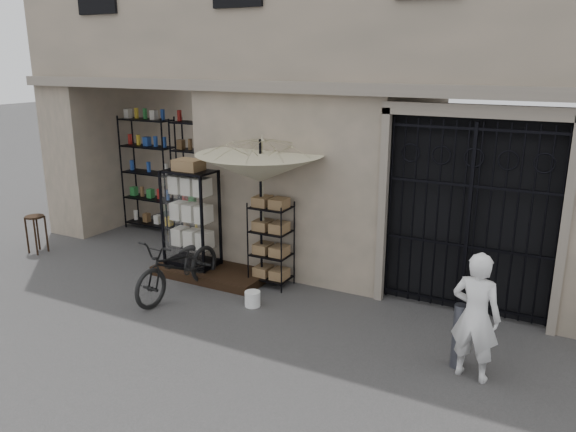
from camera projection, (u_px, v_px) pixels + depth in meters
The scene contains 14 objects.
ground at pixel (292, 347), 7.42m from camera, with size 80.00×80.00×0.00m, color black.
main_building at pixel (400, 9), 9.60m from camera, with size 14.00×4.00×9.00m, color gray.
shop_recess at pixel (160, 169), 11.43m from camera, with size 3.00×1.70×3.00m, color black.
shop_shelving at pixel (174, 177), 11.94m from camera, with size 2.70×0.50×2.50m, color black.
iron_gate at pixel (471, 214), 8.16m from camera, with size 2.50×0.21×3.00m.
step_platform at pixel (211, 272), 9.80m from camera, with size 2.00×0.90×0.15m, color black.
display_cabinet at pixel (191, 223), 9.77m from camera, with size 0.95×0.71×1.84m.
wire_rack at pixel (271, 245), 9.27m from camera, with size 0.74×0.63×1.44m.
market_umbrella at pixel (260, 160), 8.93m from camera, with size 2.18×2.20×2.95m.
white_bucket at pixel (253, 299), 8.63m from camera, with size 0.24×0.24×0.23m, color white.
bicycle at pixel (181, 294), 9.08m from camera, with size 0.66×0.99×1.88m, color black.
wooden_stool at pixel (37, 233), 10.95m from camera, with size 0.43×0.43×0.75m.
steel_bollard at pixel (458, 336), 6.85m from camera, with size 0.15×0.15×0.83m, color #565965.
shopkeeper at pixel (470, 376), 6.74m from camera, with size 0.57×1.58×0.38m, color silver.
Camera 1 is at (3.09, -5.92, 3.68)m, focal length 35.00 mm.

